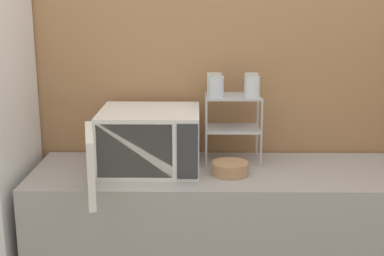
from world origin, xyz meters
TOP-DOWN VIEW (x-y plane):
  - wall_back at (0.00, 0.65)m, footprint 8.00×0.06m
  - counter at (0.00, 0.30)m, footprint 1.96×0.61m
  - microwave at (-0.41, 0.32)m, footprint 0.51×0.81m
  - dish_rack at (0.01, 0.45)m, footprint 0.28×0.21m
  - glass_front_left at (-0.07, 0.40)m, footprint 0.07×0.07m
  - glass_back_right at (0.11, 0.51)m, footprint 0.07×0.07m
  - glass_front_right at (0.10, 0.40)m, footprint 0.07×0.07m
  - glass_back_left at (-0.08, 0.51)m, footprint 0.07×0.07m
  - bowl at (-0.01, 0.24)m, footprint 0.17×0.17m

SIDE VIEW (x-z plane):
  - counter at x=0.00m, z-range 0.00..0.92m
  - bowl at x=-0.01m, z-range 0.92..0.98m
  - microwave at x=-0.41m, z-range 0.92..1.21m
  - dish_rack at x=0.01m, z-range 0.99..1.34m
  - wall_back at x=0.00m, z-range 0.00..2.60m
  - glass_front_left at x=-0.07m, z-range 1.26..1.37m
  - glass_back_right at x=0.11m, z-range 1.26..1.37m
  - glass_front_right at x=0.10m, z-range 1.26..1.37m
  - glass_back_left at x=-0.08m, z-range 1.26..1.37m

